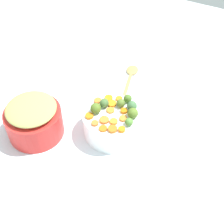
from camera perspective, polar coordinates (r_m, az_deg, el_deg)
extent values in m
cube|color=silver|center=(1.24, -0.35, -4.82)|extent=(2.40, 2.40, 0.02)
cylinder|color=white|center=(1.21, 0.00, -1.98)|extent=(0.22, 0.22, 0.10)
cylinder|color=red|center=(1.24, -13.81, -1.84)|extent=(0.22, 0.22, 0.11)
ellipsoid|color=tan|center=(1.19, -14.43, 0.57)|extent=(0.19, 0.19, 0.04)
cylinder|color=orange|center=(1.19, -0.28, 0.32)|extent=(0.03, 0.03, 0.01)
cylinder|color=orange|center=(1.14, -3.11, -2.05)|extent=(0.04, 0.04, 0.01)
cylinder|color=orange|center=(1.17, -4.12, -0.71)|extent=(0.04, 0.04, 0.01)
cylinder|color=orange|center=(1.18, 2.17, 0.20)|extent=(0.03, 0.03, 0.01)
cylinder|color=orange|center=(1.22, -2.58, 2.05)|extent=(0.04, 0.04, 0.01)
cylinder|color=orange|center=(1.15, -1.40, -1.46)|extent=(0.05, 0.05, 0.01)
cylinder|color=orange|center=(1.23, -0.63, 2.50)|extent=(0.04, 0.04, 0.01)
cylinder|color=orange|center=(1.15, 0.31, -1.74)|extent=(0.03, 0.03, 0.01)
cylinder|color=orange|center=(1.16, 2.03, -1.17)|extent=(0.04, 0.04, 0.01)
cylinder|color=orange|center=(1.13, -1.75, -2.95)|extent=(0.04, 0.04, 0.01)
cylinder|color=orange|center=(1.12, 1.76, -3.16)|extent=(0.03, 0.03, 0.01)
cylinder|color=orange|center=(1.21, -0.03, 1.51)|extent=(0.05, 0.05, 0.01)
cylinder|color=orange|center=(1.23, 1.28, 2.41)|extent=(0.03, 0.03, 0.01)
cylinder|color=orange|center=(1.12, 0.09, -3.10)|extent=(0.04, 0.04, 0.01)
sphere|color=#426D40|center=(1.18, 3.63, 1.11)|extent=(0.04, 0.04, 0.04)
sphere|color=#486C36|center=(1.19, -1.41, 1.61)|extent=(0.04, 0.04, 0.04)
sphere|color=#56712B|center=(1.19, 1.59, 1.58)|extent=(0.03, 0.03, 0.03)
sphere|color=#537124|center=(1.17, -2.95, 0.65)|extent=(0.04, 0.04, 0.04)
sphere|color=#486C25|center=(1.21, 2.85, 2.43)|extent=(0.03, 0.03, 0.03)
sphere|color=#558837|center=(1.13, 3.08, -1.80)|extent=(0.03, 0.03, 0.03)
sphere|color=#577427|center=(1.16, 3.76, -0.19)|extent=(0.04, 0.04, 0.04)
cube|color=#A78A4F|center=(1.43, 2.73, 4.52)|extent=(0.20, 0.06, 0.01)
ellipsoid|color=#A78A4F|center=(1.52, 3.69, 7.56)|extent=(0.08, 0.07, 0.01)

